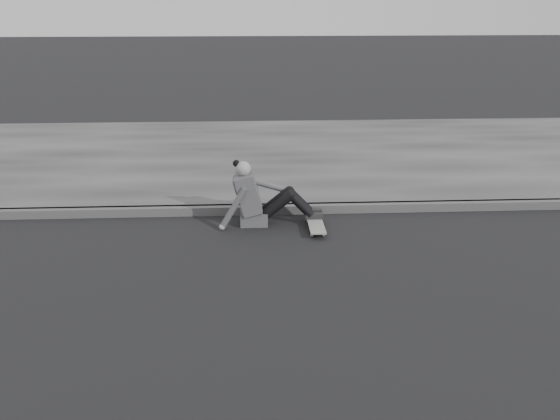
{
  "coord_description": "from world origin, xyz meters",
  "views": [
    {
      "loc": [
        -2.89,
        -5.65,
        2.93
      ],
      "look_at": [
        -2.51,
        1.28,
        0.5
      ],
      "focal_mm": 40.0,
      "sensor_mm": 36.0,
      "label": 1
    }
  ],
  "objects": [
    {
      "name": "ground",
      "position": [
        0.0,
        0.0,
        0.0
      ],
      "size": [
        80.0,
        80.0,
        0.0
      ],
      "primitive_type": "plane",
      "color": "black",
      "rests_on": "ground"
    },
    {
      "name": "curb",
      "position": [
        0.0,
        2.58,
        0.06
      ],
      "size": [
        24.0,
        0.16,
        0.12
      ],
      "primitive_type": "cube",
      "color": "#484848",
      "rests_on": "ground"
    },
    {
      "name": "sidewalk",
      "position": [
        0.0,
        5.6,
        0.06
      ],
      "size": [
        24.0,
        6.0,
        0.12
      ],
      "primitive_type": "cube",
      "color": "#3D3D3D",
      "rests_on": "ground"
    },
    {
      "name": "skateboard",
      "position": [
        -2.01,
        1.93,
        0.07
      ],
      "size": [
        0.2,
        0.78,
        0.09
      ],
      "color": "gray",
      "rests_on": "ground"
    },
    {
      "name": "seated_woman",
      "position": [
        -2.75,
        2.18,
        0.36
      ],
      "size": [
        1.38,
        0.46,
        0.88
      ],
      "color": "#49494B",
      "rests_on": "ground"
    }
  ]
}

